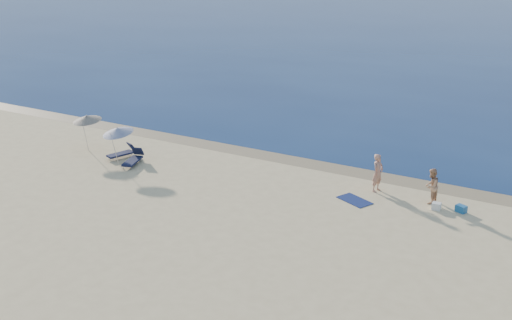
{
  "coord_description": "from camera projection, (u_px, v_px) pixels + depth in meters",
  "views": [
    {
      "loc": [
        12.75,
        -10.67,
        12.12
      ],
      "look_at": [
        -2.19,
        16.0,
        1.0
      ],
      "focal_mm": 45.0,
      "sensor_mm": 36.0,
      "label": 1
    }
  ],
  "objects": [
    {
      "name": "lounger_right",
      "position": [
        133.0,
        159.0,
        34.72
      ],
      "size": [
        1.06,
        1.88,
        0.79
      ],
      "rotation": [
        0.0,
        0.0,
        0.28
      ],
      "color": "#131936",
      "rests_on": "ground"
    },
    {
      "name": "umbrella_far",
      "position": [
        87.0,
        118.0,
        36.44
      ],
      "size": [
        2.01,
        2.03,
        2.21
      ],
      "rotation": [
        0.0,
        0.0,
        -0.26
      ],
      "color": "silver",
      "rests_on": "ground"
    },
    {
      "name": "wet_sand_strip",
      "position": [
        322.0,
        165.0,
        34.65
      ],
      "size": [
        240.0,
        1.6,
        0.0
      ],
      "primitive_type": "cube",
      "color": "#847254",
      "rests_on": "ground"
    },
    {
      "name": "person_left",
      "position": [
        378.0,
        173.0,
        30.98
      ],
      "size": [
        0.61,
        0.78,
        1.89
      ],
      "primitive_type": "imported",
      "rotation": [
        0.0,
        0.0,
        1.33
      ],
      "color": "tan",
      "rests_on": "ground"
    },
    {
      "name": "lounger_left",
      "position": [
        122.0,
        153.0,
        35.79
      ],
      "size": [
        1.07,
        1.75,
        0.74
      ],
      "rotation": [
        0.0,
        0.0,
        -0.34
      ],
      "color": "#151A3A",
      "rests_on": "ground"
    },
    {
      "name": "person_right",
      "position": [
        431.0,
        186.0,
        29.68
      ],
      "size": [
        0.72,
        0.88,
        1.68
      ],
      "primitive_type": "imported",
      "rotation": [
        0.0,
        0.0,
        -1.68
      ],
      "color": "tan",
      "rests_on": "ground"
    },
    {
      "name": "white_bag",
      "position": [
        436.0,
        206.0,
        29.19
      ],
      "size": [
        0.4,
        0.35,
        0.33
      ],
      "primitive_type": "cube",
      "rotation": [
        0.0,
        0.0,
        0.04
      ],
      "color": "silver",
      "rests_on": "ground"
    },
    {
      "name": "blue_cooler",
      "position": [
        461.0,
        209.0,
        28.93
      ],
      "size": [
        0.55,
        0.48,
        0.32
      ],
      "primitive_type": "cube",
      "rotation": [
        0.0,
        0.0,
        -0.41
      ],
      "color": "#1B5C96",
      "rests_on": "ground"
    },
    {
      "name": "umbrella_near",
      "position": [
        118.0,
        131.0,
        34.32
      ],
      "size": [
        2.23,
        2.24,
        2.21
      ],
      "rotation": [
        0.0,
        0.0,
        -0.42
      ],
      "color": "silver",
      "rests_on": "ground"
    },
    {
      "name": "beach_towel",
      "position": [
        355.0,
        200.0,
        30.19
      ],
      "size": [
        1.85,
        1.5,
        0.03
      ],
      "primitive_type": "cube",
      "rotation": [
        0.0,
        0.0,
        -0.43
      ],
      "color": "#0F1A4B",
      "rests_on": "ground"
    }
  ]
}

